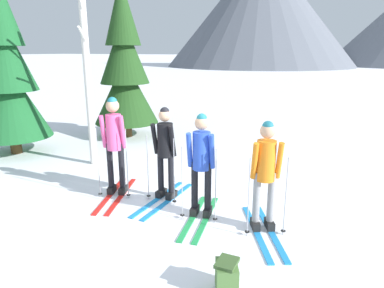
{
  "coord_description": "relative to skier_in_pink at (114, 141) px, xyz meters",
  "views": [
    {
      "loc": [
        2.55,
        -4.85,
        2.65
      ],
      "look_at": [
        0.04,
        0.53,
        1.05
      ],
      "focal_mm": 32.71,
      "sensor_mm": 36.0,
      "label": 1
    }
  ],
  "objects": [
    {
      "name": "skier_in_blue",
      "position": [
        1.81,
        -0.17,
        -0.1
      ],
      "size": [
        0.61,
        1.67,
        1.71
      ],
      "color": "green",
      "rests_on": "ground"
    },
    {
      "name": "ground_plane",
      "position": [
        1.35,
        -0.16,
        -1.03
      ],
      "size": [
        400.0,
        400.0,
        0.0
      ],
      "primitive_type": "plane",
      "color": "white"
    },
    {
      "name": "mountain_ridge_distant",
      "position": [
        2.18,
        63.21,
        8.19
      ],
      "size": [
        59.55,
        47.08,
        18.86
      ],
      "color": "slate",
      "rests_on": "ground"
    },
    {
      "name": "skier_in_black",
      "position": [
        0.94,
        0.21,
        -0.11
      ],
      "size": [
        0.61,
        1.77,
        1.7
      ],
      "color": "#1E84D1",
      "rests_on": "ground"
    },
    {
      "name": "pine_tree_near",
      "position": [
        -4.1,
        1.12,
        1.1
      ],
      "size": [
        1.93,
        1.93,
        4.65
      ],
      "color": "#51381E",
      "rests_on": "ground"
    },
    {
      "name": "backpack_on_snow_front",
      "position": [
        2.82,
        -1.75,
        -0.85
      ],
      "size": [
        0.35,
        0.39,
        0.38
      ],
      "color": "#4C7238",
      "rests_on": "ground"
    },
    {
      "name": "skier_in_pink",
      "position": [
        0.0,
        0.0,
        0.0
      ],
      "size": [
        0.84,
        1.71,
        1.85
      ],
      "color": "red",
      "rests_on": "ground"
    },
    {
      "name": "birch_tree_tall",
      "position": [
        -1.63,
        1.27,
        1.11
      ],
      "size": [
        0.34,
        0.51,
        4.17
      ],
      "color": "silver",
      "rests_on": "ground"
    },
    {
      "name": "pine_tree_mid",
      "position": [
        -2.5,
        3.91,
        1.12
      ],
      "size": [
        1.95,
        1.95,
        4.71
      ],
      "color": "#51381E",
      "rests_on": "ground"
    },
    {
      "name": "skier_in_orange",
      "position": [
        2.83,
        -0.17,
        -0.09
      ],
      "size": [
        1.06,
        1.63,
        1.69
      ],
      "color": "#1E84D1",
      "rests_on": "ground"
    }
  ]
}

